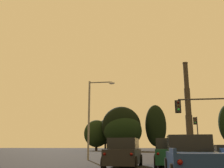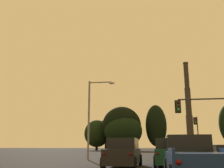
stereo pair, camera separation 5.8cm
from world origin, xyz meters
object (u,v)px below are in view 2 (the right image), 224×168
at_px(suv_center_lane_front, 169,153).
at_px(pickup_truck_center_lane_second, 193,159).
at_px(street_lamp, 93,110).
at_px(smokestack, 189,114).
at_px(traffic_light_far_right, 197,130).
at_px(suv_left_lane_front, 123,153).
at_px(traffic_light_overhead_right, 220,112).

relative_size(suv_center_lane_front, pickup_truck_center_lane_second, 0.89).
distance_m(street_lamp, smokestack, 128.36).
height_order(pickup_truck_center_lane_second, traffic_light_far_right, traffic_light_far_right).
height_order(traffic_light_far_right, smokestack, smokestack).
height_order(suv_left_lane_front, traffic_light_overhead_right, traffic_light_overhead_right).
height_order(suv_center_lane_front, pickup_truck_center_lane_second, suv_center_lane_front).
relative_size(suv_center_lane_front, traffic_light_overhead_right, 0.78).
relative_size(traffic_light_far_right, traffic_light_overhead_right, 0.99).
bearing_deg(street_lamp, pickup_truck_center_lane_second, -64.17).
xyz_separation_m(traffic_light_overhead_right, street_lamp, (-12.31, 1.57, 0.57)).
height_order(pickup_truck_center_lane_second, suv_left_lane_front, suv_left_lane_front).
bearing_deg(suv_left_lane_front, pickup_truck_center_lane_second, -59.50).
distance_m(suv_left_lane_front, traffic_light_far_right, 30.05).
xyz_separation_m(street_lamp, smokestack, (28.02, 124.43, 14.41)).
distance_m(suv_left_lane_front, traffic_light_overhead_right, 11.64).
distance_m(traffic_light_overhead_right, smokestack, 127.86).
bearing_deg(traffic_light_overhead_right, suv_left_lane_front, -138.16).
bearing_deg(smokestack, street_lamp, -102.69).
bearing_deg(suv_left_lane_front, street_lamp, 117.05).
height_order(suv_left_lane_front, smokestack, smokestack).
bearing_deg(suv_center_lane_front, smokestack, 82.41).
relative_size(pickup_truck_center_lane_second, street_lamp, 0.68).
relative_size(suv_center_lane_front, smokestack, 0.10).
relative_size(pickup_truck_center_lane_second, suv_left_lane_front, 1.11).
distance_m(suv_left_lane_front, street_lamp, 10.67).
xyz_separation_m(traffic_light_overhead_right, smokestack, (15.70, 126.00, 14.98)).
relative_size(street_lamp, smokestack, 0.17).
bearing_deg(traffic_light_overhead_right, street_lamp, 172.74).
xyz_separation_m(pickup_truck_center_lane_second, traffic_light_overhead_right, (4.80, 13.95, 3.65)).
bearing_deg(smokestack, suv_center_lane_front, -98.99).
bearing_deg(traffic_light_far_right, street_lamp, -125.36).
bearing_deg(suv_left_lane_front, smokestack, 82.52).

